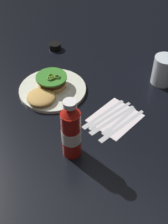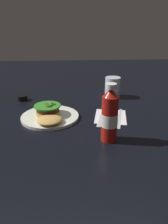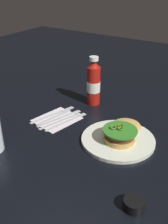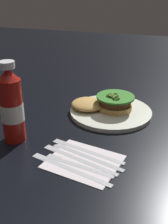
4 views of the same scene
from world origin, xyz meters
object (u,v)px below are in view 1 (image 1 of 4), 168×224
table_knife (101,115)px  ketchup_bottle (71,131)px  dinner_plate (53,89)px  butter_knife (110,121)px  water_glass (164,70)px  napkin (115,118)px  condiment_cup (55,46)px  burger_sandwich (48,87)px  spoon_utensil (105,118)px  fork_utensil (117,123)px  steak_knife (120,127)px

table_knife → ketchup_bottle: bearing=0.8°
dinner_plate → butter_knife: size_ratio=1.26×
dinner_plate → water_glass: water_glass is taller
ketchup_bottle → napkin: 0.23m
condiment_cup → butter_knife: (0.28, 0.44, -0.01)m
table_knife → napkin: bearing=109.8°
burger_sandwich → table_knife: 0.24m
spoon_utensil → butter_knife: bearing=89.4°
dinner_plate → table_knife: dinner_plate is taller
dinner_plate → fork_utensil: (0.03, 0.30, -0.00)m
steak_knife → condiment_cup: bearing=-120.8°
burger_sandwich → butter_knife: bearing=88.1°
water_glass → dinner_plate: bearing=-50.4°
fork_utensil → table_knife: bearing=-94.2°
spoon_utensil → dinner_plate: bearing=-96.7°
water_glass → table_knife: size_ratio=0.57×
steak_knife → butter_knife: bearing=-101.6°
ketchup_bottle → fork_utensil: size_ratio=1.22×
water_glass → condiment_cup: water_glass is taller
fork_utensil → burger_sandwich: bearing=-91.1°
napkin → fork_utensil: bearing=38.3°
ketchup_bottle → fork_utensil: bearing=161.4°
table_knife → steak_knife: bearing=78.4°
burger_sandwich → ketchup_bottle: ketchup_bottle is taller
dinner_plate → napkin: size_ratio=1.58×
water_glass → burger_sandwich: bearing=-48.8°
water_glass → steak_knife: (0.32, -0.03, -0.05)m
water_glass → fork_utensil: (0.31, -0.04, -0.05)m
steak_knife → burger_sandwich: bearing=-93.2°
water_glass → spoon_utensil: bearing=-16.1°
dinner_plate → ketchup_bottle: 0.33m
table_knife → spoon_utensil: 0.02m
ketchup_bottle → spoon_utensil: (-0.18, 0.02, -0.09)m
butter_knife → steak_knife: (0.01, 0.04, -0.00)m
burger_sandwich → napkin: bearing=93.3°
spoon_utensil → butter_knife: (0.00, 0.02, 0.00)m
burger_sandwich → spoon_utensil: bearing=88.0°
butter_knife → spoon_utensil: bearing=-90.6°
burger_sandwich → steak_knife: (0.02, 0.32, -0.03)m
water_glass → spoon_utensil: 0.33m
burger_sandwich → ketchup_bottle: (0.19, 0.24, 0.07)m
dinner_plate → fork_utensil: 0.30m
napkin → table_knife: size_ratio=0.82×
table_knife → dinner_plate: bearing=-95.3°
dinner_plate → ketchup_bottle: (0.21, 0.23, 0.09)m
condiment_cup → steak_knife: 0.57m
table_knife → water_glass: bearing=160.3°
napkin → spoon_utensil: size_ratio=0.84×
water_glass → napkin: bearing=-11.9°
ketchup_bottle → butter_knife: ketchup_bottle is taller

